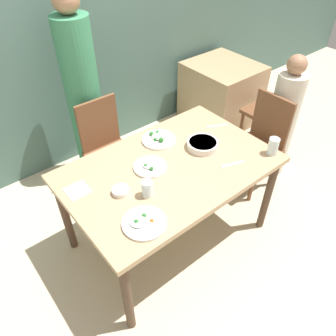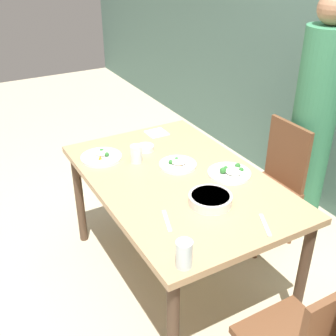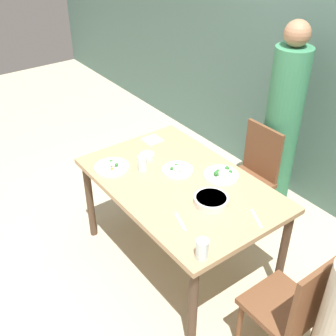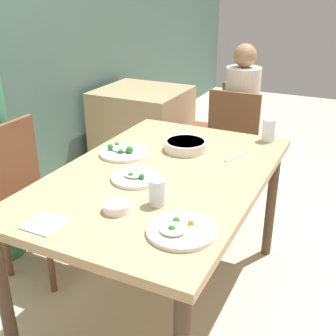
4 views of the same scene
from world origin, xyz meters
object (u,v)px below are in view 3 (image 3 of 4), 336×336
at_px(person_adult, 281,129).
at_px(glass_water_tall, 202,249).
at_px(chair_adult_spot, 251,174).
at_px(plate_rice_adult, 178,169).
at_px(bowl_curry, 211,200).
at_px(chair_child_spot, 293,307).

bearing_deg(person_adult, glass_water_tall, -64.46).
distance_m(chair_adult_spot, plate_rice_adult, 0.81).
distance_m(person_adult, bowl_curry, 1.19).
xyz_separation_m(chair_adult_spot, chair_child_spot, (1.13, -0.81, 0.00)).
height_order(chair_adult_spot, chair_child_spot, same).
bearing_deg(person_adult, chair_adult_spot, -90.00).
bearing_deg(plate_rice_adult, glass_water_tall, -28.73).
xyz_separation_m(chair_adult_spot, glass_water_tall, (0.72, -1.18, 0.35)).
relative_size(chair_adult_spot, plate_rice_adult, 3.90).
bearing_deg(chair_child_spot, person_adult, -135.02).
relative_size(person_adult, glass_water_tall, 13.40).
height_order(chair_child_spot, person_adult, person_adult).
xyz_separation_m(chair_child_spot, person_adult, (-1.13, 1.13, 0.34)).
bearing_deg(chair_child_spot, chair_adult_spot, -125.70).
relative_size(chair_adult_spot, bowl_curry, 3.88).
relative_size(chair_adult_spot, person_adult, 0.52).
bearing_deg(glass_water_tall, person_adult, 115.54).
bearing_deg(chair_adult_spot, plate_rice_adult, -95.57).
height_order(person_adult, bowl_curry, person_adult).
bearing_deg(chair_child_spot, bowl_curry, -90.19).
height_order(bowl_curry, glass_water_tall, glass_water_tall).
height_order(chair_adult_spot, person_adult, person_adult).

